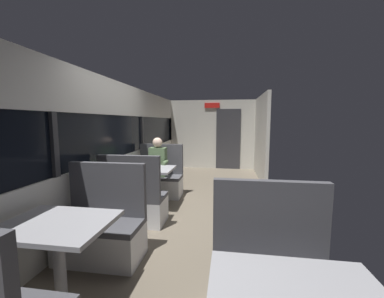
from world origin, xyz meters
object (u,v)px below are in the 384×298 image
(bench_near_window_facing_entry, at_px, (102,231))
(bench_front_aisle_facing_entry, at_px, (271,280))
(dining_table_near_window, at_px, (57,233))
(seated_passenger, at_px, (159,172))
(dining_table_mid_window, at_px, (149,173))
(bench_mid_window_facing_entry, at_px, (160,181))
(bench_mid_window_facing_end, at_px, (134,203))

(bench_near_window_facing_entry, distance_m, bench_front_aisle_facing_entry, 1.89)
(dining_table_near_window, relative_size, seated_passenger, 0.71)
(dining_table_mid_window, distance_m, seated_passenger, 0.64)
(bench_front_aisle_facing_entry, bearing_deg, seated_passenger, 121.84)
(bench_mid_window_facing_entry, bearing_deg, seated_passenger, -90.00)
(dining_table_near_window, distance_m, bench_near_window_facing_entry, 0.77)
(dining_table_near_window, height_order, seated_passenger, seated_passenger)
(seated_passenger, bearing_deg, bench_mid_window_facing_end, -90.00)
(bench_front_aisle_facing_entry, bearing_deg, dining_table_near_window, -176.82)
(bench_near_window_facing_entry, bearing_deg, dining_table_mid_window, 90.00)
(bench_mid_window_facing_entry, relative_size, bench_front_aisle_facing_entry, 1.00)
(bench_near_window_facing_entry, distance_m, seated_passenger, 2.29)
(bench_near_window_facing_entry, bearing_deg, bench_front_aisle_facing_entry, -18.53)
(bench_near_window_facing_entry, xyz_separation_m, seated_passenger, (0.00, 2.28, 0.21))
(bench_mid_window_facing_entry, distance_m, bench_front_aisle_facing_entry, 3.45)
(dining_table_mid_window, bearing_deg, bench_front_aisle_facing_entry, -51.56)
(bench_near_window_facing_entry, bearing_deg, bench_mid_window_facing_entry, 90.00)
(bench_mid_window_facing_entry, xyz_separation_m, seated_passenger, (0.00, -0.07, 0.21))
(bench_near_window_facing_entry, distance_m, bench_mid_window_facing_end, 0.96)
(bench_mid_window_facing_end, distance_m, seated_passenger, 1.34)
(dining_table_near_window, xyz_separation_m, bench_mid_window_facing_end, (0.00, 1.66, -0.31))
(bench_mid_window_facing_entry, bearing_deg, bench_mid_window_facing_end, -90.00)
(seated_passenger, bearing_deg, bench_near_window_facing_entry, -90.00)
(bench_mid_window_facing_end, bearing_deg, bench_front_aisle_facing_entry, -41.00)
(bench_near_window_facing_entry, xyz_separation_m, bench_front_aisle_facing_entry, (1.79, -0.60, 0.00))
(bench_near_window_facing_entry, bearing_deg, seated_passenger, 90.00)
(bench_mid_window_facing_end, distance_m, bench_front_aisle_facing_entry, 2.37)
(bench_near_window_facing_entry, height_order, bench_mid_window_facing_entry, same)
(dining_table_near_window, distance_m, seated_passenger, 2.98)
(bench_mid_window_facing_entry, height_order, seated_passenger, seated_passenger)
(bench_mid_window_facing_end, height_order, bench_mid_window_facing_entry, same)
(bench_near_window_facing_entry, height_order, dining_table_mid_window, bench_near_window_facing_entry)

